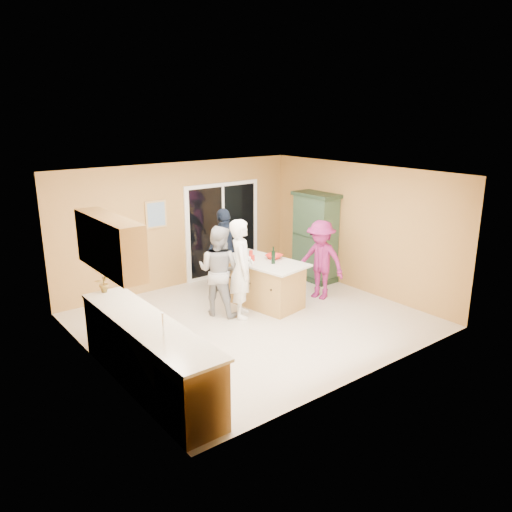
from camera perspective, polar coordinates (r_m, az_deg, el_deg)
floor at (r=8.97m, az=-0.37°, el=-7.38°), size 5.50×5.50×0.00m
ceiling at (r=8.28m, az=-0.40°, el=9.35°), size 5.50×5.00×0.10m
wall_back at (r=10.57m, az=-8.67°, el=3.52°), size 5.50×0.10×2.60m
wall_front at (r=6.81m, az=12.53°, el=-3.84°), size 5.50×0.10×2.60m
wall_left at (r=7.27m, az=-17.88°, el=-2.96°), size 0.10×5.00×2.60m
wall_right at (r=10.38m, az=11.78°, el=3.13°), size 0.10×5.00×2.60m
left_cabinet_run at (r=6.80m, az=-11.67°, el=-11.53°), size 0.65×3.05×1.24m
upper_cabinets at (r=6.99m, az=-16.38°, el=1.33°), size 0.35×1.60×0.75m
sliding_door at (r=11.13m, az=-3.81°, el=2.99°), size 1.90×0.07×2.10m
framed_picture at (r=10.24m, az=-11.36°, el=4.69°), size 0.46×0.04×0.56m
kitchen_island at (r=9.56m, az=0.86°, el=-3.22°), size 1.17×1.78×0.87m
green_hutch at (r=10.95m, az=6.78°, el=2.08°), size 0.55×1.05×1.92m
woman_white at (r=8.86m, az=-1.66°, el=-1.47°), size 0.72×0.78×1.80m
woman_grey at (r=9.01m, az=-4.28°, el=-1.69°), size 0.95×1.01×1.66m
woman_navy at (r=10.24m, az=-3.57°, el=0.73°), size 1.08×0.63×1.72m
woman_magenta at (r=9.86m, az=7.38°, el=-0.44°), size 0.83×1.13×1.57m
serving_bowl at (r=9.57m, az=2.08°, el=-0.06°), size 0.38×0.38×0.08m
tulip_vase at (r=7.88m, az=-17.10°, el=-2.50°), size 0.27×0.23×0.44m
tumbler_near at (r=9.73m, az=-0.58°, el=0.33°), size 0.09×0.09×0.11m
tumbler_far at (r=9.42m, az=-0.36°, el=-0.23°), size 0.08×0.08×0.10m
wine_bottle at (r=9.23m, az=1.98°, el=-0.11°), size 0.07×0.07×0.32m
white_plate at (r=9.37m, az=-1.25°, el=-0.61°), size 0.21×0.21×0.01m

